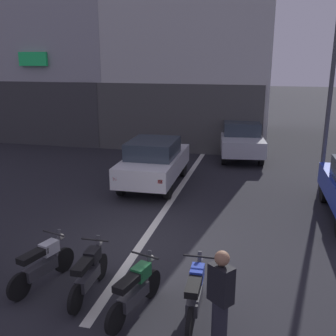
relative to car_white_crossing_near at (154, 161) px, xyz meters
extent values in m
plane|color=#232328|center=(0.94, -4.57, -0.89)|extent=(120.00, 120.00, 0.00)
cube|color=silver|center=(0.94, 1.43, -0.88)|extent=(0.20, 18.00, 0.01)
cube|color=#373739|center=(-9.07, 5.06, 0.71)|extent=(9.61, 0.10, 3.20)
cube|color=#1EE566|center=(-7.52, 4.99, 3.41)|extent=(1.49, 0.16, 0.66)
cube|color=#454543|center=(-1.02, 5.09, 0.71)|extent=(9.21, 0.10, 3.20)
cylinder|color=black|center=(-0.80, 1.32, -0.57)|extent=(0.19, 0.64, 0.64)
cylinder|color=black|center=(0.75, 1.36, -0.57)|extent=(0.19, 0.64, 0.64)
cylinder|color=black|center=(-0.75, -1.28, -0.57)|extent=(0.19, 0.64, 0.64)
cylinder|color=black|center=(0.80, -1.24, -0.57)|extent=(0.19, 0.64, 0.64)
cube|color=silver|center=(0.00, 0.04, -0.14)|extent=(1.85, 4.14, 0.66)
cube|color=#2D3842|center=(0.00, -0.11, 0.47)|extent=(1.59, 2.00, 0.56)
cube|color=red|center=(-0.66, -2.00, -0.09)|extent=(0.14, 0.06, 0.12)
cube|color=red|center=(0.75, -1.97, -0.09)|extent=(0.14, 0.06, 0.12)
cylinder|color=black|center=(5.56, -0.34, -0.57)|extent=(0.20, 0.64, 0.64)
cylinder|color=black|center=(3.60, 3.62, -0.57)|extent=(0.26, 0.66, 0.64)
cylinder|color=black|center=(2.07, 3.41, -0.57)|extent=(0.26, 0.66, 0.64)
cylinder|color=black|center=(3.25, 6.20, -0.57)|extent=(0.26, 0.66, 0.64)
cylinder|color=black|center=(1.72, 5.99, -0.57)|extent=(0.26, 0.66, 0.64)
cube|color=#B7BABF|center=(2.66, 4.81, -0.14)|extent=(2.29, 4.30, 0.66)
cube|color=#2D3842|center=(2.64, 4.95, 0.47)|extent=(1.80, 2.16, 0.56)
cube|color=red|center=(3.09, 6.90, -0.09)|extent=(0.15, 0.08, 0.12)
cube|color=red|center=(1.69, 6.71, -0.09)|extent=(0.15, 0.08, 0.12)
cylinder|color=#47474C|center=(5.60, 0.88, 2.36)|extent=(0.14, 0.14, 6.50)
cylinder|color=black|center=(-0.24, -6.02, -0.63)|extent=(0.21, 0.52, 0.52)
cylinder|color=black|center=(-0.55, -7.13, -0.63)|extent=(0.21, 0.52, 0.52)
cube|color=#38383D|center=(-0.41, -6.62, -0.52)|extent=(0.39, 0.76, 0.22)
cube|color=black|center=(-0.45, -6.77, -0.17)|extent=(0.37, 0.64, 0.12)
cube|color=#B2B5BA|center=(-0.34, -6.37, -0.19)|extent=(0.31, 0.41, 0.24)
cylinder|color=#4C4C51|center=(-0.28, -6.16, -0.25)|extent=(0.13, 0.25, 0.70)
cylinder|color=black|center=(-0.31, -6.24, 0.07)|extent=(0.54, 0.18, 0.04)
sphere|color=silver|center=(-0.25, -6.04, -0.09)|extent=(0.12, 0.12, 0.12)
cylinder|color=black|center=(0.61, -6.08, -0.63)|extent=(0.08, 0.52, 0.52)
cylinder|color=black|center=(0.63, -7.23, -0.63)|extent=(0.08, 0.52, 0.52)
cube|color=#38383D|center=(0.62, -6.71, -0.52)|extent=(0.21, 0.74, 0.22)
cube|color=black|center=(0.62, -6.86, -0.17)|extent=(0.23, 0.60, 0.12)
cube|color=black|center=(0.62, -6.45, -0.19)|extent=(0.23, 0.36, 0.24)
cylinder|color=#4C4C51|center=(0.61, -6.23, -0.25)|extent=(0.07, 0.24, 0.70)
cylinder|color=black|center=(0.61, -6.31, 0.07)|extent=(0.55, 0.05, 0.04)
sphere|color=silver|center=(0.61, -6.11, -0.09)|extent=(0.12, 0.12, 0.12)
cylinder|color=black|center=(1.78, -6.44, -0.63)|extent=(0.20, 0.52, 0.52)
cylinder|color=black|center=(1.50, -7.56, -0.63)|extent=(0.20, 0.52, 0.52)
cube|color=#38383D|center=(1.63, -7.05, -0.52)|extent=(0.38, 0.76, 0.22)
cube|color=black|center=(1.59, -7.20, -0.17)|extent=(0.36, 0.64, 0.12)
cube|color=#1E7238|center=(1.69, -6.80, -0.19)|extent=(0.30, 0.40, 0.24)
cylinder|color=#4C4C51|center=(1.75, -6.59, -0.25)|extent=(0.13, 0.25, 0.70)
cylinder|color=black|center=(1.73, -6.67, 0.07)|extent=(0.54, 0.17, 0.04)
sphere|color=silver|center=(1.78, -6.46, -0.09)|extent=(0.12, 0.12, 0.12)
cylinder|color=black|center=(2.64, -6.25, -0.63)|extent=(0.09, 0.52, 0.52)
cylinder|color=black|center=(2.68, -7.40, -0.63)|extent=(0.09, 0.52, 0.52)
cube|color=#38383D|center=(2.66, -6.88, -0.52)|extent=(0.22, 0.74, 0.22)
cube|color=black|center=(2.67, -7.04, -0.17)|extent=(0.24, 0.61, 0.12)
cube|color=#233DB7|center=(2.65, -6.62, -0.19)|extent=(0.23, 0.37, 0.24)
cylinder|color=#4C4C51|center=(2.65, -6.40, -0.25)|extent=(0.08, 0.24, 0.70)
cylinder|color=black|center=(2.65, -6.48, 0.07)|extent=(0.55, 0.05, 0.04)
sphere|color=silver|center=(2.64, -6.28, -0.09)|extent=(0.12, 0.12, 0.12)
cylinder|color=#23232D|center=(3.16, -7.56, -0.46)|extent=(0.24, 0.24, 0.86)
cube|color=black|center=(3.16, -7.56, 0.26)|extent=(0.42, 0.39, 0.58)
sphere|color=#9E7051|center=(3.16, -7.56, 0.67)|extent=(0.22, 0.22, 0.22)
camera|label=1|loc=(3.61, -12.58, 3.39)|focal=41.72mm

